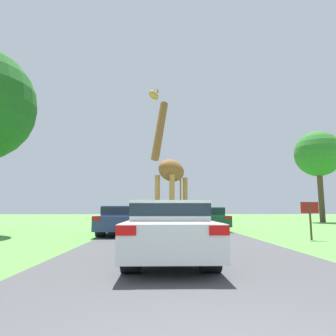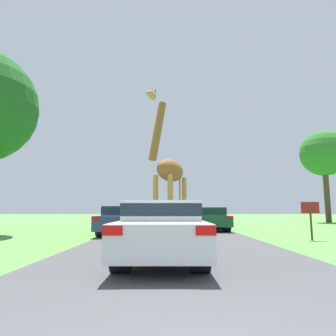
% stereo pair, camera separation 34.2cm
% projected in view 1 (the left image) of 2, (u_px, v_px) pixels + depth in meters
% --- Properties ---
extents(road, '(6.52, 120.00, 0.00)m').
position_uv_depth(road, '(166.00, 221.00, 31.15)').
color(road, '#424244').
rests_on(road, ground).
extents(giraffe_near_road, '(1.64, 2.62, 5.51)m').
position_uv_depth(giraffe_near_road, '(170.00, 173.00, 11.46)').
color(giraffe_near_road, '#B77F3D').
rests_on(giraffe_near_road, ground).
extents(car_lead_maroon, '(1.84, 4.49, 1.36)m').
position_uv_depth(car_lead_maroon, '(169.00, 228.00, 7.01)').
color(car_lead_maroon, silver).
rests_on(car_lead_maroon, ground).
extents(car_queue_right, '(1.90, 4.78, 1.34)m').
position_uv_depth(car_queue_right, '(122.00, 219.00, 14.54)').
color(car_queue_right, navy).
rests_on(car_queue_right, ground).
extents(car_queue_left, '(1.99, 4.47, 1.31)m').
position_uv_depth(car_queue_left, '(206.00, 218.00, 17.51)').
color(car_queue_left, '#144C28').
rests_on(car_queue_left, ground).
extents(tree_right_cluster, '(4.43, 4.43, 8.84)m').
position_uv_depth(tree_right_cluster, '(318.00, 154.00, 29.28)').
color(tree_right_cluster, '#4C3828').
rests_on(tree_right_cluster, ground).
extents(sign_post, '(0.70, 0.08, 1.47)m').
position_uv_depth(sign_post, '(310.00, 213.00, 11.75)').
color(sign_post, '#4C3823').
rests_on(sign_post, ground).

